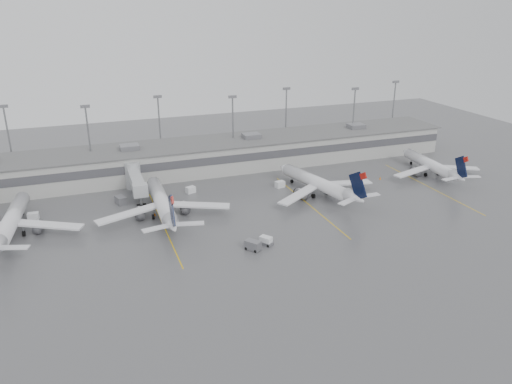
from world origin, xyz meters
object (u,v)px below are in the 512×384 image
object	(u,v)px
jet_mid_right	(319,183)
jet_far_left	(10,222)
baggage_tug	(266,242)
jet_far_right	(432,165)
jet_mid_left	(162,203)

from	to	relation	value
jet_mid_right	jet_far_left	bearing A→B (deg)	165.67
jet_mid_right	baggage_tug	xyz separation A→B (m)	(-22.16, -20.43, -2.58)
jet_far_right	jet_mid_left	bearing A→B (deg)	-173.29
jet_mid_right	baggage_tug	distance (m)	30.25
jet_mid_left	jet_far_right	xyz separation A→B (m)	(75.69, 2.90, -0.42)
jet_mid_left	jet_mid_right	xyz separation A→B (m)	(39.09, -0.34, -0.13)
jet_far_left	jet_far_right	size ratio (longest dim) A/B	1.11
jet_far_left	baggage_tug	size ratio (longest dim) A/B	10.29
jet_mid_right	jet_far_right	size ratio (longest dim) A/B	1.08
jet_far_right	jet_far_left	bearing A→B (deg)	-174.42
jet_mid_left	jet_far_right	world-z (taller)	jet_mid_left
jet_mid_left	jet_far_right	bearing A→B (deg)	3.45
jet_far_left	jet_far_right	bearing A→B (deg)	7.33
jet_far_right	baggage_tug	size ratio (longest dim) A/B	9.26
jet_mid_left	jet_far_right	distance (m)	75.75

